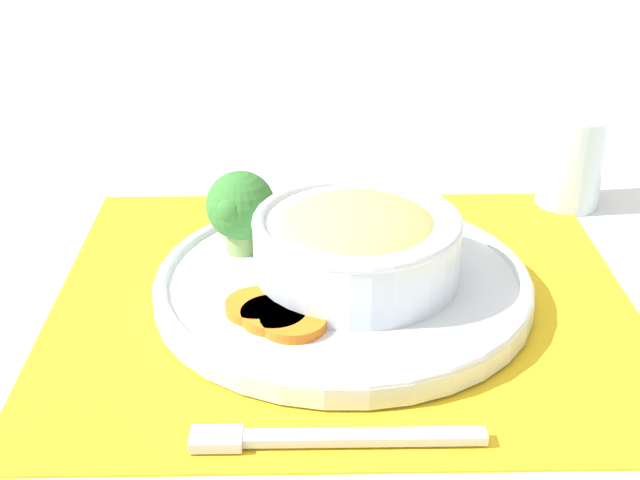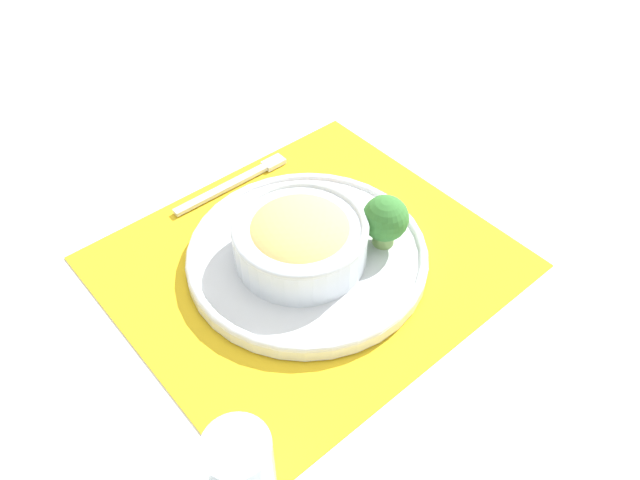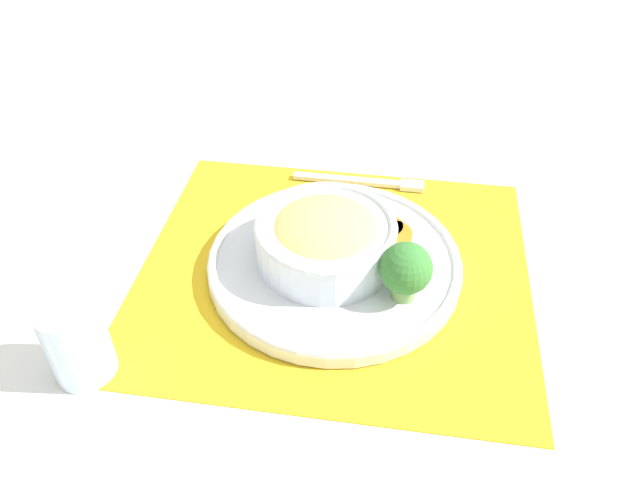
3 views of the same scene
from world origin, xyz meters
TOP-DOWN VIEW (x-y plane):
  - ground_plane at (0.00, 0.00)m, footprint 4.00×4.00m
  - placemat at (0.00, 0.00)m, footprint 0.44×0.48m
  - plate at (0.00, 0.00)m, footprint 0.30×0.30m
  - bowl at (-0.00, -0.01)m, footprint 0.16×0.16m
  - broccoli_floret at (0.05, 0.08)m, footprint 0.06×0.06m
  - carrot_slice_near at (-0.04, 0.07)m, footprint 0.05×0.05m
  - carrot_slice_middle at (-0.06, 0.06)m, footprint 0.05×0.05m
  - carrot_slice_far at (-0.07, 0.04)m, footprint 0.05×0.05m
  - water_glass at (0.16, -0.24)m, footprint 0.06×0.06m
  - fork at (-0.18, 0.04)m, footprint 0.03×0.18m

SIDE VIEW (x-z plane):
  - ground_plane at x=0.00m, z-range 0.00..0.00m
  - placemat at x=0.00m, z-range 0.00..0.00m
  - fork at x=-0.18m, z-range 0.00..0.01m
  - plate at x=0.00m, z-range 0.00..0.03m
  - carrot_slice_near at x=-0.04m, z-range 0.02..0.03m
  - carrot_slice_middle at x=-0.06m, z-range 0.02..0.03m
  - carrot_slice_far at x=-0.07m, z-range 0.02..0.03m
  - water_glass at x=0.16m, z-range 0.00..0.09m
  - bowl at x=0.00m, z-range 0.02..0.08m
  - broccoli_floret at x=0.05m, z-range 0.02..0.09m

